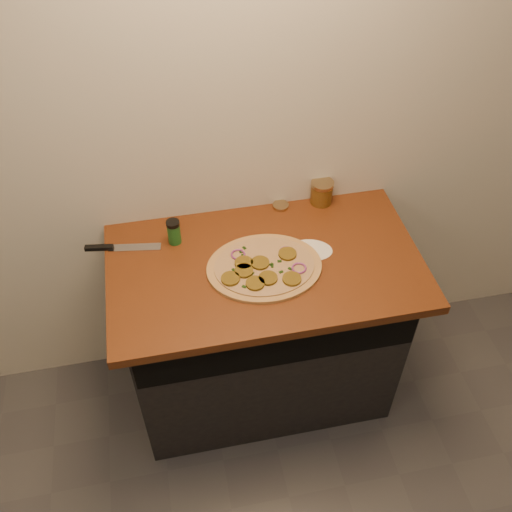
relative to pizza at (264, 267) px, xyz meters
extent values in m
cube|color=beige|center=(0.01, 0.37, 0.44)|extent=(4.00, 0.02, 2.70)
cube|color=black|center=(0.01, 0.07, -0.48)|extent=(1.10, 0.60, 0.86)
cube|color=brown|center=(0.01, 0.04, -0.03)|extent=(1.20, 0.70, 0.04)
cylinder|color=tan|center=(0.00, 0.00, 0.00)|extent=(0.44, 0.44, 0.01)
cylinder|color=beige|center=(0.00, 0.00, 0.01)|extent=(0.38, 0.38, 0.01)
cylinder|color=brown|center=(-0.08, -0.02, 0.01)|extent=(0.07, 0.07, 0.01)
cylinder|color=brown|center=(-0.05, -0.09, 0.01)|extent=(0.07, 0.07, 0.01)
cylinder|color=brown|center=(0.10, 0.04, 0.01)|extent=(0.07, 0.07, 0.01)
cylinder|color=brown|center=(-0.14, -0.04, 0.01)|extent=(0.07, 0.07, 0.01)
cylinder|color=brown|center=(0.08, -0.09, 0.01)|extent=(0.07, 0.07, 0.01)
cylinder|color=brown|center=(-0.01, 0.01, 0.01)|extent=(0.07, 0.07, 0.01)
cylinder|color=brown|center=(0.00, -0.07, 0.01)|extent=(0.07, 0.07, 0.01)
cylinder|color=brown|center=(-0.07, 0.02, 0.01)|extent=(0.07, 0.07, 0.01)
torus|color=#803079|center=(0.10, 0.05, 0.01)|extent=(0.06, 0.06, 0.01)
torus|color=#803079|center=(-0.09, 0.07, 0.01)|extent=(0.06, 0.06, 0.01)
torus|color=#803079|center=(0.12, -0.04, 0.01)|extent=(0.06, 0.06, 0.01)
cube|color=black|center=(0.09, -0.04, 0.01)|extent=(0.02, 0.02, 0.00)
cube|color=black|center=(-0.12, 0.00, 0.01)|extent=(0.01, 0.02, 0.00)
cube|color=black|center=(-0.06, -0.08, 0.01)|extent=(0.02, 0.01, 0.00)
cube|color=black|center=(-0.06, 0.11, 0.01)|extent=(0.02, 0.02, 0.00)
cube|color=black|center=(0.05, -0.05, 0.01)|extent=(0.02, 0.01, 0.00)
cube|color=black|center=(-0.09, 0.01, 0.01)|extent=(0.02, 0.02, 0.00)
cube|color=black|center=(-0.09, -0.09, 0.01)|extent=(0.02, 0.02, 0.00)
cube|color=black|center=(-0.07, 0.07, 0.01)|extent=(0.01, 0.02, 0.00)
cube|color=black|center=(0.03, 0.00, 0.01)|extent=(0.02, 0.02, 0.00)
cube|color=black|center=(-0.05, -0.03, 0.01)|extent=(0.02, 0.02, 0.00)
cube|color=black|center=(-0.07, 0.09, 0.01)|extent=(0.02, 0.01, 0.00)
cube|color=black|center=(0.06, 0.01, 0.01)|extent=(0.02, 0.01, 0.00)
cube|color=black|center=(0.03, -0.01, 0.01)|extent=(0.01, 0.02, 0.00)
cube|color=black|center=(-0.07, -0.01, 0.01)|extent=(0.02, 0.02, 0.00)
cube|color=#B7BAC1|center=(-0.47, 0.21, -0.01)|extent=(0.21, 0.07, 0.00)
cube|color=black|center=(-0.61, 0.23, 0.00)|extent=(0.11, 0.04, 0.02)
cylinder|color=#A0855D|center=(0.14, 0.34, 0.00)|extent=(0.09, 0.09, 0.01)
cylinder|color=#9D130F|center=(0.32, 0.34, 0.03)|extent=(0.09, 0.09, 0.09)
cylinder|color=#A0855D|center=(0.32, 0.34, 0.09)|extent=(0.10, 0.10, 0.02)
cylinder|color=#1D5E22|center=(-0.31, 0.22, 0.03)|extent=(0.05, 0.05, 0.09)
cylinder|color=black|center=(-0.31, 0.22, 0.09)|extent=(0.05, 0.05, 0.02)
cylinder|color=white|center=(0.20, 0.06, -0.01)|extent=(0.21, 0.21, 0.00)
camera|label=1|loc=(-0.32, -1.44, 1.55)|focal=40.00mm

